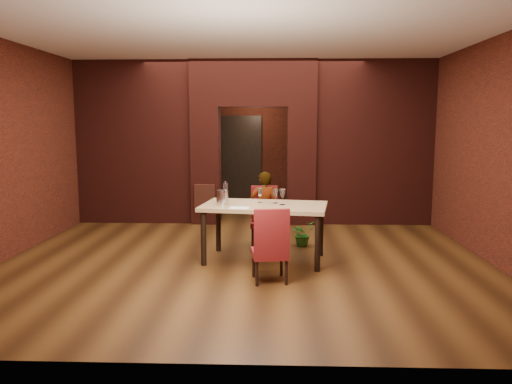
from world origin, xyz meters
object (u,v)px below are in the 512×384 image
wine_bucket (222,197)px  wine_glass_a (260,196)px  potted_plant (302,233)px  wine_glass_b (275,196)px  dining_table (264,233)px  chair_near (270,244)px  wine_glass_c (282,197)px  chair_far (264,216)px  person_seated (264,209)px  water_bottle (225,193)px

wine_bucket → wine_glass_a: bearing=19.5°
potted_plant → wine_glass_b: bearing=-120.2°
dining_table → wine_bucket: bearing=-167.8°
dining_table → chair_near: 0.96m
wine_glass_a → wine_glass_c: bearing=-26.9°
wine_glass_c → potted_plant: wine_glass_c is taller
chair_far → wine_bucket: (-0.58, -0.95, 0.45)m
person_seated → wine_glass_a: (-0.05, -0.73, 0.32)m
chair_near → wine_glass_c: 1.06m
dining_table → potted_plant: dining_table is taller
wine_bucket → chair_far: bearing=58.6°
chair_near → chair_far: bearing=-95.5°
water_bottle → chair_far: bearing=57.5°
dining_table → chair_far: (-0.02, 0.91, 0.07)m
wine_glass_c → wine_glass_a: bearing=153.1°
wine_bucket → potted_plant: bearing=37.8°
wine_glass_a → water_bottle: water_bottle is taller
dining_table → potted_plant: size_ratio=4.29×
dining_table → wine_glass_b: size_ratio=8.49×
wine_bucket → water_bottle: (0.04, 0.10, 0.06)m
wine_glass_b → wine_bucket: size_ratio=0.98×
wine_bucket → potted_plant: wine_bucket is taller
wine_glass_a → wine_bucket: (-0.53, -0.19, 0.00)m
chair_near → wine_glass_a: (-0.15, 1.10, 0.45)m
potted_plant → chair_far: bearing=178.5°
dining_table → chair_near: (0.09, -0.96, 0.07)m
wine_bucket → potted_plant: (1.21, 0.94, -0.73)m
dining_table → wine_bucket: 0.80m
wine_glass_b → wine_glass_a: bearing=174.4°
water_bottle → wine_glass_a: bearing=10.6°
dining_table → potted_plant: (0.61, 0.90, -0.21)m
wine_glass_b → wine_bucket: bearing=-167.6°
chair_near → wine_glass_a: size_ratio=4.53×
person_seated → chair_far: bearing=-96.3°
chair_near → person_seated: (-0.11, 1.83, 0.13)m
wine_bucket → potted_plant: size_ratio=0.52×
wine_glass_b → water_bottle: 0.73m
wine_glass_a → wine_glass_b: size_ratio=1.02×
chair_near → wine_glass_b: 1.18m
wine_glass_c → wine_bucket: size_ratio=1.07×
person_seated → wine_glass_c: person_seated is taller
chair_near → wine_glass_a: bearing=-90.8°
water_bottle → potted_plant: size_ratio=0.79×
dining_table → wine_glass_a: size_ratio=8.35×
chair_far → person_seated: size_ratio=0.79×
dining_table → wine_glass_c: 0.59m
wine_glass_b → wine_glass_c: 0.18m
chair_near → water_bottle: (-0.65, 1.01, 0.51)m
chair_near → person_seated: person_seated is taller
wine_glass_a → water_bottle: size_ratio=0.65×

